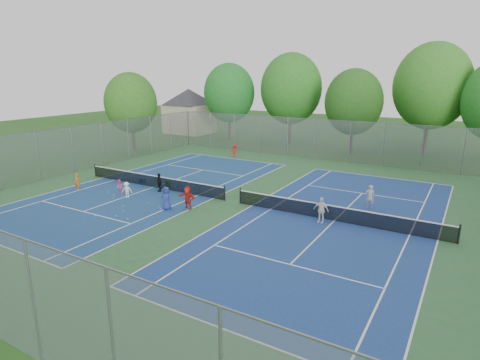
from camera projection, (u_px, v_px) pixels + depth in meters
name	position (u px, v px, depth m)	size (l,w,h in m)	color
ground	(232.00, 202.00, 26.82)	(120.00, 120.00, 0.00)	#204C17
court_pad	(232.00, 202.00, 26.82)	(32.00, 32.00, 0.01)	#2D5F34
court_left	(154.00, 187.00, 30.26)	(10.97, 23.77, 0.01)	navy
court_right	(334.00, 221.00, 23.38)	(10.97, 23.77, 0.01)	navy
net_left	(153.00, 182.00, 30.14)	(12.87, 0.10, 0.91)	black
net_right	(335.00, 214.00, 23.26)	(12.87, 0.10, 0.91)	black
fence_north	(317.00, 139.00, 39.61)	(32.00, 0.10, 4.00)	gray
fence_west	(73.00, 150.00, 34.17)	(32.00, 0.10, 4.00)	gray
house	(189.00, 103.00, 56.49)	(11.03, 11.03, 7.30)	#B7A88C
tree_nw	(229.00, 93.00, 50.46)	(6.40, 6.40, 9.58)	#443326
tree_nl	(291.00, 89.00, 47.19)	(7.20, 7.20, 10.69)	#443326
tree_nc	(354.00, 102.00, 41.90)	(6.00, 6.00, 8.85)	#443326
tree_nr	(432.00, 86.00, 40.52)	(7.60, 7.60, 11.42)	#443326
tree_side_w	(131.00, 103.00, 43.11)	(5.60, 5.60, 8.47)	#443326
ball_crate	(143.00, 181.00, 31.49)	(0.39, 0.39, 0.33)	#1846B5
ball_hopper	(168.00, 184.00, 30.25)	(0.28, 0.28, 0.54)	green
student_a	(77.00, 182.00, 29.30)	(0.46, 0.30, 1.27)	orange
student_b	(120.00, 187.00, 28.47)	(0.52, 0.40, 1.06)	#E6599C
student_c	(127.00, 190.00, 27.61)	(0.73, 0.42, 1.13)	white
student_d	(159.00, 182.00, 29.03)	(0.80, 0.33, 1.37)	black
student_e	(166.00, 198.00, 25.15)	(0.73, 0.48, 1.50)	navy
student_f	(188.00, 197.00, 25.30)	(1.40, 0.45, 1.51)	red
child_far_baseline	(235.00, 151.00, 40.97)	(0.83, 0.48, 1.29)	#AD1819
instructor	(370.00, 197.00, 25.40)	(0.57, 0.37, 1.55)	#9B9B9E
teen_court_b	(321.00, 210.00, 22.99)	(0.89, 0.37, 1.53)	silver
tennis_ball_0	(123.00, 207.00, 25.79)	(0.07, 0.07, 0.07)	gold
tennis_ball_1	(114.00, 195.00, 28.19)	(0.07, 0.07, 0.07)	#D5F438
tennis_ball_2	(128.00, 219.00, 23.61)	(0.07, 0.07, 0.07)	#E0EE37
tennis_ball_3	(116.00, 216.00, 24.09)	(0.07, 0.07, 0.07)	yellow
tennis_ball_4	(108.00, 192.00, 28.88)	(0.07, 0.07, 0.07)	yellow
tennis_ball_5	(62.00, 207.00, 25.69)	(0.07, 0.07, 0.07)	#C5EF37
tennis_ball_6	(123.00, 211.00, 24.95)	(0.07, 0.07, 0.07)	gold
tennis_ball_7	(113.00, 198.00, 27.65)	(0.07, 0.07, 0.07)	#AEC82E
tennis_ball_8	(148.00, 203.00, 26.44)	(0.07, 0.07, 0.07)	#A2C52E
tennis_ball_9	(159.00, 207.00, 25.80)	(0.07, 0.07, 0.07)	#C0D331
tennis_ball_10	(95.00, 216.00, 24.14)	(0.07, 0.07, 0.07)	#CCD231
tennis_ball_11	(160.00, 209.00, 25.38)	(0.07, 0.07, 0.07)	#E0ED37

